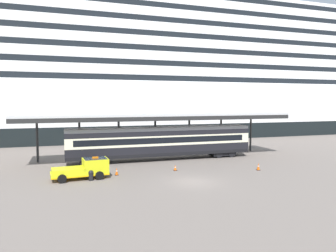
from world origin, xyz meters
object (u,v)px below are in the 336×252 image
at_px(train_carriage, 161,141).
at_px(quay_bollard, 91,175).
at_px(cruise_ship, 122,76).
at_px(traffic_cone_near, 117,171).
at_px(service_truck, 85,168).
at_px(traffic_cone_far, 258,167).
at_px(traffic_cone_mid, 175,168).

xyz_separation_m(train_carriage, quay_bollard, (-9.22, -8.06, -1.79)).
distance_m(cruise_ship, traffic_cone_near, 41.80).
distance_m(cruise_ship, service_truck, 42.69).
bearing_deg(traffic_cone_far, service_truck, 174.01).
relative_size(traffic_cone_near, quay_bollard, 0.78).
xyz_separation_m(train_carriage, traffic_cone_mid, (-0.41, -6.43, -2.02)).
bearing_deg(cruise_ship, traffic_cone_near, -100.57).
height_order(train_carriage, traffic_cone_far, train_carriage).
relative_size(train_carriage, traffic_cone_near, 30.88).
distance_m(traffic_cone_mid, quay_bollard, 8.96).
relative_size(service_truck, traffic_cone_far, 6.97).
relative_size(service_truck, traffic_cone_mid, 8.94).
relative_size(cruise_ship, traffic_cone_near, 197.74).
bearing_deg(traffic_cone_far, cruise_ship, 100.09).
distance_m(traffic_cone_mid, traffic_cone_far, 8.84).
xyz_separation_m(traffic_cone_near, traffic_cone_mid, (6.23, 0.22, -0.08)).
distance_m(train_carriage, quay_bollard, 12.38).
bearing_deg(train_carriage, service_truck, -143.57).
distance_m(train_carriage, traffic_cone_far, 12.22).
xyz_separation_m(cruise_ship, train_carriage, (-0.67, -32.52, -10.69)).
bearing_deg(traffic_cone_mid, quay_bollard, -169.53).
relative_size(cruise_ship, traffic_cone_mid, 247.27).
height_order(service_truck, quay_bollard, service_truck).
bearing_deg(train_carriage, cruise_ship, 88.82).
bearing_deg(traffic_cone_mid, traffic_cone_far, -16.75).
xyz_separation_m(cruise_ship, traffic_cone_near, (-7.31, -39.17, -12.64)).
relative_size(train_carriage, traffic_cone_mid, 38.62).
relative_size(train_carriage, traffic_cone_far, 30.11).
bearing_deg(traffic_cone_far, traffic_cone_mid, 163.25).
xyz_separation_m(traffic_cone_near, quay_bollard, (-2.58, -1.41, 0.15)).
bearing_deg(quay_bollard, traffic_cone_near, 28.61).
bearing_deg(traffic_cone_near, traffic_cone_far, -9.00).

